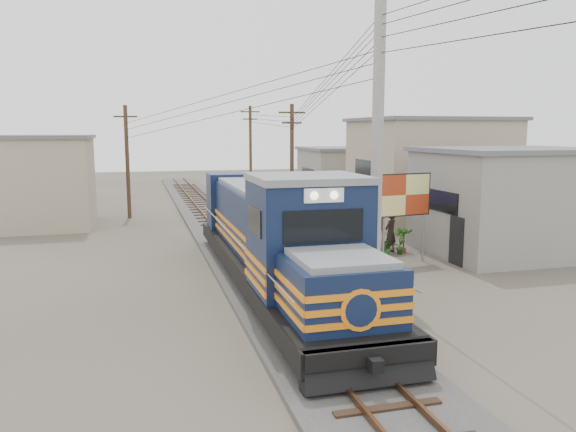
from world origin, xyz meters
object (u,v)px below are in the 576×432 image
object	(u,v)px
vendor	(391,232)
market_umbrella	(367,197)
locomotive	(275,239)
billboard	(405,197)

from	to	relation	value
vendor	market_umbrella	bearing A→B (deg)	-112.67
market_umbrella	vendor	distance (m)	2.40
locomotive	billboard	bearing A→B (deg)	21.61
market_umbrella	billboard	bearing A→B (deg)	-90.35
locomotive	market_umbrella	size ratio (longest dim) A/B	6.28
locomotive	market_umbrella	world-z (taller)	locomotive
billboard	vendor	size ratio (longest dim) A/B	2.01
market_umbrella	vendor	size ratio (longest dim) A/B	1.42
locomotive	billboard	size ratio (longest dim) A/B	4.45
billboard	locomotive	bearing A→B (deg)	-166.88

